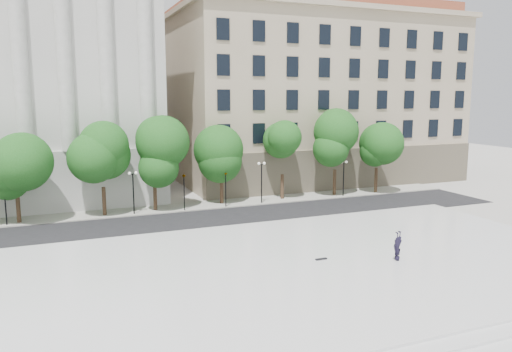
# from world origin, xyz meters

# --- Properties ---
(ground) EXTENTS (160.00, 160.00, 0.00)m
(ground) POSITION_xyz_m (0.00, 0.00, 0.00)
(ground) COLOR #B1AEA8
(ground) RESTS_ON ground
(plaza) EXTENTS (44.00, 22.00, 0.45)m
(plaza) POSITION_xyz_m (0.00, 3.00, 0.23)
(plaza) COLOR silver
(plaza) RESTS_ON ground
(street) EXTENTS (60.00, 8.00, 0.02)m
(street) POSITION_xyz_m (0.00, 18.00, 0.01)
(street) COLOR black
(street) RESTS_ON ground
(far_sidewalk) EXTENTS (60.00, 4.00, 0.12)m
(far_sidewalk) POSITION_xyz_m (0.00, 24.00, 0.06)
(far_sidewalk) COLOR #B0AEA3
(far_sidewalk) RESTS_ON ground
(building_west) EXTENTS (31.50, 27.65, 25.60)m
(building_west) POSITION_xyz_m (-17.00, 38.57, 12.89)
(building_west) COLOR silver
(building_west) RESTS_ON ground
(building_east) EXTENTS (36.00, 26.15, 23.00)m
(building_east) POSITION_xyz_m (20.00, 38.91, 11.14)
(building_east) COLOR tan
(building_east) RESTS_ON ground
(traffic_light_west) EXTENTS (0.74, 1.65, 4.15)m
(traffic_light_west) POSITION_xyz_m (-1.34, 22.30, 3.64)
(traffic_light_west) COLOR black
(traffic_light_west) RESTS_ON ground
(traffic_light_east) EXTENTS (0.63, 1.57, 4.12)m
(traffic_light_east) POSITION_xyz_m (2.91, 22.30, 3.60)
(traffic_light_east) COLOR black
(traffic_light_east) RESTS_ON ground
(person_lying) EXTENTS (1.33, 2.06, 0.53)m
(person_lying) POSITION_xyz_m (7.57, 1.28, 0.71)
(person_lying) COLOR black
(person_lying) RESTS_ON plaza
(skateboard) EXTENTS (0.81, 0.21, 0.08)m
(skateboard) POSITION_xyz_m (3.05, 3.28, 0.49)
(skateboard) COLOR black
(skateboard) RESTS_ON plaza
(street_trees) EXTENTS (44.93, 5.41, 7.76)m
(street_trees) POSITION_xyz_m (1.07, 23.45, 5.22)
(street_trees) COLOR #382619
(street_trees) RESTS_ON ground
(lamp_posts) EXTENTS (34.64, 0.28, 4.41)m
(lamp_posts) POSITION_xyz_m (0.06, 22.60, 2.93)
(lamp_posts) COLOR black
(lamp_posts) RESTS_ON ground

